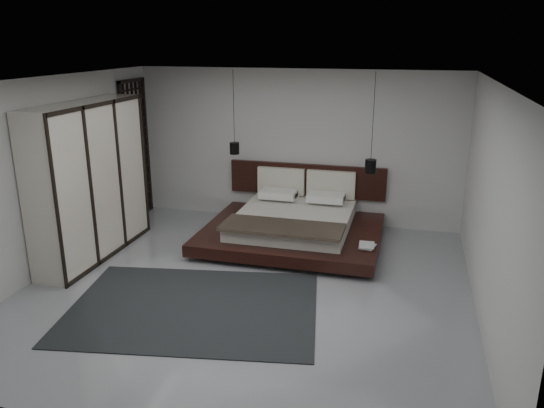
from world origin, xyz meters
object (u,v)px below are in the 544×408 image
(lattice_screen, at_px, (136,150))
(wardrobe, at_px, (90,181))
(bed, at_px, (294,224))
(rug, at_px, (194,307))
(pendant_left, at_px, (235,148))
(pendant_right, at_px, (371,166))

(lattice_screen, distance_m, wardrobe, 1.95)
(bed, bearing_deg, lattice_screen, 170.21)
(lattice_screen, distance_m, rug, 4.23)
(bed, xyz_separation_m, rug, (-0.72, -2.65, -0.29))
(lattice_screen, xyz_separation_m, pendant_left, (1.98, -0.08, 0.15))
(lattice_screen, relative_size, bed, 0.89)
(bed, height_order, pendant_right, pendant_right)
(bed, xyz_separation_m, pendant_right, (1.19, 0.47, 0.98))
(pendant_left, height_order, wardrobe, pendant_left)
(pendant_left, xyz_separation_m, pendant_right, (2.39, 0.00, -0.18))
(lattice_screen, bearing_deg, rug, -52.52)
(wardrobe, bearing_deg, bed, 25.36)
(rug, bearing_deg, pendant_right, 58.46)
(pendant_right, height_order, wardrobe, pendant_right)
(pendant_right, distance_m, rug, 3.87)
(pendant_left, distance_m, rug, 3.47)
(wardrobe, distance_m, rug, 2.81)
(lattice_screen, distance_m, pendant_right, 4.37)
(pendant_left, bearing_deg, pendant_right, 0.00)
(pendant_left, distance_m, pendant_right, 2.39)
(lattice_screen, distance_m, bed, 3.37)
(bed, relative_size, pendant_left, 1.99)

